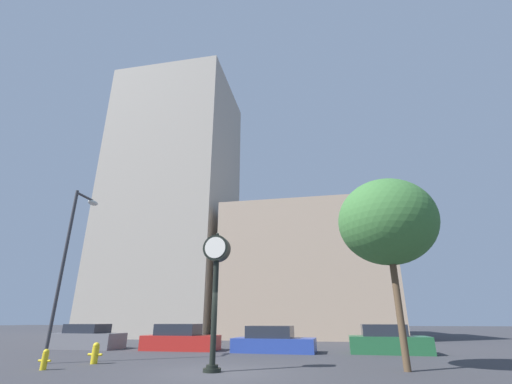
{
  "coord_description": "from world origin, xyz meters",
  "views": [
    {
      "loc": [
        3.54,
        -11.89,
        1.59
      ],
      "look_at": [
        -0.9,
        10.8,
        10.27
      ],
      "focal_mm": 24.0,
      "sensor_mm": 36.0,
      "label": 1
    }
  ],
  "objects_px": {
    "fire_hydrant_far": "(95,353)",
    "street_lamp_left": "(72,246)",
    "fire_hydrant_near": "(45,359)",
    "bare_tree": "(387,222)",
    "car_blue": "(273,341)",
    "car_grey": "(88,338)",
    "car_red": "(180,339)",
    "car_green": "(388,341)",
    "street_clock": "(216,273)"
  },
  "relations": [
    {
      "from": "fire_hydrant_far",
      "to": "street_lamp_left",
      "type": "xyz_separation_m",
      "value": [
        -2.0,
        0.07,
        4.33
      ]
    },
    {
      "from": "fire_hydrant_near",
      "to": "bare_tree",
      "type": "distance_m",
      "value": 13.16
    },
    {
      "from": "car_blue",
      "to": "car_grey",
      "type": "bearing_deg",
      "value": -178.87
    },
    {
      "from": "car_red",
      "to": "bare_tree",
      "type": "relative_size",
      "value": 0.62
    },
    {
      "from": "car_green",
      "to": "bare_tree",
      "type": "xyz_separation_m",
      "value": [
        -0.47,
        -6.62,
        4.51
      ]
    },
    {
      "from": "street_clock",
      "to": "street_lamp_left",
      "type": "xyz_separation_m",
      "value": [
        -7.2,
        1.33,
        1.53
      ]
    },
    {
      "from": "car_red",
      "to": "fire_hydrant_near",
      "type": "distance_m",
      "value": 8.67
    },
    {
      "from": "car_grey",
      "to": "street_lamp_left",
      "type": "bearing_deg",
      "value": -62.4
    },
    {
      "from": "fire_hydrant_near",
      "to": "street_lamp_left",
      "type": "height_order",
      "value": "street_lamp_left"
    },
    {
      "from": "car_blue",
      "to": "bare_tree",
      "type": "height_order",
      "value": "bare_tree"
    },
    {
      "from": "car_green",
      "to": "bare_tree",
      "type": "distance_m",
      "value": 8.03
    },
    {
      "from": "street_clock",
      "to": "car_grey",
      "type": "height_order",
      "value": "street_clock"
    },
    {
      "from": "street_lamp_left",
      "to": "bare_tree",
      "type": "height_order",
      "value": "street_lamp_left"
    },
    {
      "from": "car_red",
      "to": "street_lamp_left",
      "type": "xyz_separation_m",
      "value": [
        -2.72,
        -6.61,
        4.14
      ]
    },
    {
      "from": "street_lamp_left",
      "to": "car_red",
      "type": "bearing_deg",
      "value": 67.61
    },
    {
      "from": "car_red",
      "to": "car_blue",
      "type": "bearing_deg",
      "value": -3.74
    },
    {
      "from": "fire_hydrant_near",
      "to": "fire_hydrant_far",
      "type": "bearing_deg",
      "value": 72.17
    },
    {
      "from": "street_lamp_left",
      "to": "street_clock",
      "type": "bearing_deg",
      "value": -10.45
    },
    {
      "from": "fire_hydrant_far",
      "to": "bare_tree",
      "type": "xyz_separation_m",
      "value": [
        11.5,
        0.09,
        4.71
      ]
    },
    {
      "from": "street_clock",
      "to": "car_green",
      "type": "relative_size",
      "value": 1.17
    },
    {
      "from": "car_grey",
      "to": "fire_hydrant_near",
      "type": "bearing_deg",
      "value": -59.9
    },
    {
      "from": "car_green",
      "to": "fire_hydrant_far",
      "type": "xyz_separation_m",
      "value": [
        -11.97,
        -6.71,
        -0.19
      ]
    },
    {
      "from": "car_grey",
      "to": "car_blue",
      "type": "bearing_deg",
      "value": 0.95
    },
    {
      "from": "street_clock",
      "to": "car_grey",
      "type": "relative_size",
      "value": 1.16
    },
    {
      "from": "car_blue",
      "to": "fire_hydrant_near",
      "type": "distance_m",
      "value": 10.62
    },
    {
      "from": "street_clock",
      "to": "car_blue",
      "type": "distance_m",
      "value": 8.09
    },
    {
      "from": "street_clock",
      "to": "bare_tree",
      "type": "relative_size",
      "value": 0.69
    },
    {
      "from": "street_clock",
      "to": "fire_hydrant_far",
      "type": "height_order",
      "value": "street_clock"
    },
    {
      "from": "car_blue",
      "to": "street_lamp_left",
      "type": "relative_size",
      "value": 0.61
    },
    {
      "from": "car_red",
      "to": "fire_hydrant_far",
      "type": "height_order",
      "value": "car_red"
    },
    {
      "from": "car_grey",
      "to": "bare_tree",
      "type": "relative_size",
      "value": 0.59
    },
    {
      "from": "car_blue",
      "to": "bare_tree",
      "type": "distance_m",
      "value": 9.43
    },
    {
      "from": "fire_hydrant_far",
      "to": "car_blue",
      "type": "bearing_deg",
      "value": 46.09
    },
    {
      "from": "fire_hydrant_near",
      "to": "street_lamp_left",
      "type": "relative_size",
      "value": 0.09
    },
    {
      "from": "street_lamp_left",
      "to": "bare_tree",
      "type": "bearing_deg",
      "value": 0.06
    },
    {
      "from": "car_red",
      "to": "car_green",
      "type": "relative_size",
      "value": 1.05
    },
    {
      "from": "car_green",
      "to": "car_blue",
      "type": "bearing_deg",
      "value": -174.29
    },
    {
      "from": "fire_hydrant_near",
      "to": "bare_tree",
      "type": "xyz_separation_m",
      "value": [
        12.11,
        1.98,
        4.77
      ]
    },
    {
      "from": "fire_hydrant_far",
      "to": "bare_tree",
      "type": "distance_m",
      "value": 12.43
    },
    {
      "from": "car_grey",
      "to": "car_blue",
      "type": "xyz_separation_m",
      "value": [
        11.19,
        -0.25,
        -0.04
      ]
    },
    {
      "from": "car_grey",
      "to": "car_green",
      "type": "xyz_separation_m",
      "value": [
        17.06,
        0.11,
        0.0
      ]
    },
    {
      "from": "car_blue",
      "to": "car_green",
      "type": "xyz_separation_m",
      "value": [
        5.87,
        0.37,
        0.04
      ]
    },
    {
      "from": "fire_hydrant_far",
      "to": "street_lamp_left",
      "type": "bearing_deg",
      "value": 177.96
    },
    {
      "from": "bare_tree",
      "to": "car_grey",
      "type": "bearing_deg",
      "value": 158.58
    },
    {
      "from": "car_grey",
      "to": "bare_tree",
      "type": "bearing_deg",
      "value": -19.17
    },
    {
      "from": "car_green",
      "to": "bare_tree",
      "type": "relative_size",
      "value": 0.59
    },
    {
      "from": "car_red",
      "to": "car_blue",
      "type": "xyz_separation_m",
      "value": [
        5.38,
        -0.34,
        -0.04
      ]
    },
    {
      "from": "car_blue",
      "to": "street_lamp_left",
      "type": "xyz_separation_m",
      "value": [
        -8.1,
        -6.27,
        4.18
      ]
    },
    {
      "from": "car_grey",
      "to": "fire_hydrant_near",
      "type": "distance_m",
      "value": 9.6
    },
    {
      "from": "street_clock",
      "to": "car_red",
      "type": "bearing_deg",
      "value": 119.43
    }
  ]
}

